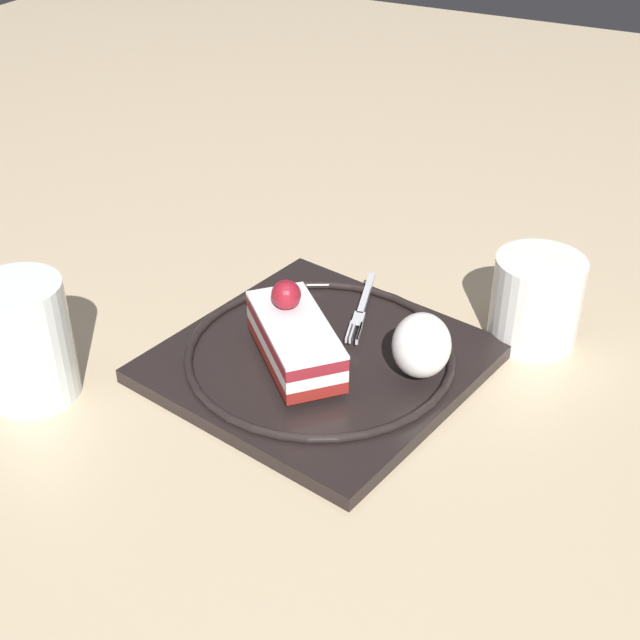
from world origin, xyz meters
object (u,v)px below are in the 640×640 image
cake_slice (295,337)px  fork (362,308)px  whipped_cream_dollop (421,345)px  drink_glass_near (535,305)px  drink_glass_far (27,347)px  dessert_plate (320,359)px

cake_slice → fork: (-0.02, -0.09, -0.02)m
whipped_cream_dollop → fork: 0.11m
drink_glass_near → drink_glass_far: 0.44m
fork → drink_glass_far: drink_glass_far is taller
fork → dessert_plate: bearing=85.2°
dessert_plate → drink_glass_far: drink_glass_far is taller
whipped_cream_dollop → drink_glass_near: 0.14m
dessert_plate → whipped_cream_dollop: 0.10m
fork → drink_glass_near: size_ratio=1.40×
cake_slice → whipped_cream_dollop: bearing=-165.2°
cake_slice → fork: size_ratio=1.08×
drink_glass_far → drink_glass_near: bearing=-142.0°
dessert_plate → cake_slice: bearing=56.2°
dessert_plate → whipped_cream_dollop: size_ratio=5.17×
cake_slice → drink_glass_near: size_ratio=1.51×
fork → drink_glass_near: bearing=-158.2°
fork → cake_slice: bearing=78.0°
whipped_cream_dollop → drink_glass_near: (-0.06, -0.12, -0.01)m
dessert_plate → drink_glass_far: 0.24m
fork → drink_glass_far: 0.30m
dessert_plate → drink_glass_near: drink_glass_near is taller
whipped_cream_dollop → drink_glass_far: drink_glass_far is taller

